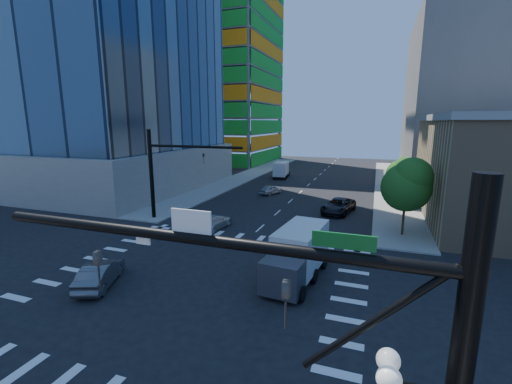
% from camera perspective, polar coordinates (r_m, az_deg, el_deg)
% --- Properties ---
extents(ground, '(160.00, 160.00, 0.00)m').
position_cam_1_polar(ground, '(22.28, -9.65, -14.86)').
color(ground, black).
rests_on(ground, ground).
extents(road_markings, '(20.00, 20.00, 0.01)m').
position_cam_1_polar(road_markings, '(22.28, -9.65, -14.85)').
color(road_markings, silver).
rests_on(road_markings, ground).
extents(sidewalk_ne, '(5.00, 60.00, 0.15)m').
position_cam_1_polar(sidewalk_ne, '(58.20, 21.68, 1.12)').
color(sidewalk_ne, gray).
rests_on(sidewalk_ne, ground).
extents(sidewalk_nw, '(5.00, 60.00, 0.15)m').
position_cam_1_polar(sidewalk_nw, '(62.33, -1.91, 2.59)').
color(sidewalk_nw, gray).
rests_on(sidewalk_nw, ground).
extents(construction_building, '(25.16, 34.50, 70.60)m').
position_cam_1_polar(construction_building, '(88.84, -6.12, 21.13)').
color(construction_building, gray).
rests_on(construction_building, ground).
extents(bg_building_ne, '(24.00, 30.00, 28.00)m').
position_cam_1_polar(bg_building_ne, '(74.41, 33.63, 12.93)').
color(bg_building_ne, '#635E59').
rests_on(bg_building_ne, ground).
extents(signal_mast_nw, '(10.20, 0.40, 9.00)m').
position_cam_1_polar(signal_mast_nw, '(35.32, -15.15, 4.11)').
color(signal_mast_nw, black).
rests_on(signal_mast_nw, sidewalk_nw).
extents(tree_south, '(4.16, 4.16, 6.82)m').
position_cam_1_polar(tree_south, '(31.76, 24.03, 1.22)').
color(tree_south, '#382316').
rests_on(tree_south, sidewalk_ne).
extents(tree_north, '(3.54, 3.52, 5.78)m').
position_cam_1_polar(tree_north, '(43.72, 23.21, 2.96)').
color(tree_north, '#382316').
rests_on(tree_north, sidewalk_ne).
extents(car_nb_far, '(3.72, 6.14, 1.59)m').
position_cam_1_polar(car_nb_far, '(38.70, 13.56, -2.26)').
color(car_nb_far, black).
rests_on(car_nb_far, ground).
extents(car_sb_near, '(2.37, 4.74, 1.32)m').
position_cam_1_polar(car_sb_near, '(32.41, -7.10, -4.97)').
color(car_sb_near, silver).
rests_on(car_sb_near, ground).
extents(car_sb_mid, '(2.90, 4.04, 1.28)m').
position_cam_1_polar(car_sb_mid, '(47.40, 2.49, 0.39)').
color(car_sb_mid, '#BABBC2').
rests_on(car_sb_mid, ground).
extents(car_sb_cross, '(3.09, 4.73, 1.47)m').
position_cam_1_polar(car_sb_cross, '(23.54, -24.54, -12.32)').
color(car_sb_cross, '#515257').
rests_on(car_sb_cross, ground).
extents(box_truck_near, '(3.25, 6.39, 3.23)m').
position_cam_1_polar(box_truck_near, '(21.96, 6.62, -11.08)').
color(box_truck_near, black).
rests_on(box_truck_near, ground).
extents(box_truck_far, '(2.88, 5.66, 2.86)m').
position_cam_1_polar(box_truck_far, '(61.70, 4.30, 3.59)').
color(box_truck_far, black).
rests_on(box_truck_far, ground).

